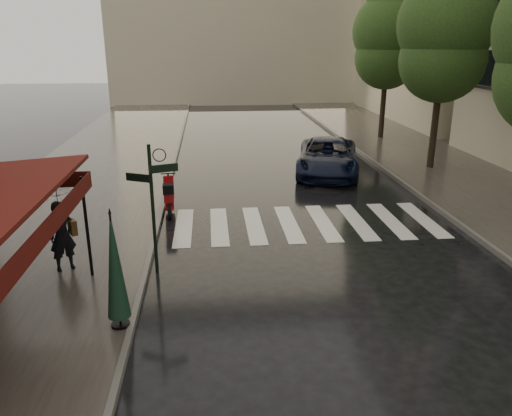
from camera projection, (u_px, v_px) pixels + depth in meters
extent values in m
plane|color=black|center=(208.00, 341.00, 9.18)|extent=(120.00, 120.00, 0.00)
cube|color=#38332D|center=(95.00, 176.00, 20.08)|extent=(6.00, 60.00, 0.12)
cube|color=#38332D|center=(446.00, 168.00, 21.40)|extent=(5.50, 60.00, 0.12)
cube|color=#595651|center=(171.00, 174.00, 20.35)|extent=(0.12, 60.00, 0.16)
cube|color=#595651|center=(383.00, 169.00, 21.15)|extent=(0.12, 60.00, 0.16)
cube|color=silver|center=(184.00, 227.00, 14.78)|extent=(0.50, 3.20, 0.01)
cube|color=silver|center=(219.00, 226.00, 14.87)|extent=(0.50, 3.20, 0.01)
cube|color=silver|center=(254.00, 225.00, 14.96)|extent=(0.50, 3.20, 0.01)
cube|color=silver|center=(289.00, 223.00, 15.06)|extent=(0.50, 3.20, 0.01)
cube|color=silver|center=(323.00, 222.00, 15.15)|extent=(0.50, 3.20, 0.01)
cube|color=silver|center=(357.00, 221.00, 15.25)|extent=(0.50, 3.20, 0.01)
cube|color=silver|center=(390.00, 220.00, 15.34)|extent=(0.50, 3.20, 0.01)
cube|color=silver|center=(423.00, 219.00, 15.44)|extent=(0.50, 3.20, 0.01)
cube|color=#4E110B|center=(41.00, 238.00, 7.73)|extent=(0.04, 7.00, 0.35)
cylinder|color=black|center=(87.00, 227.00, 11.12)|extent=(0.07, 0.07, 2.35)
cylinder|color=black|center=(153.00, 211.00, 11.41)|extent=(0.08, 0.08, 3.10)
cube|color=black|center=(164.00, 168.00, 11.12)|extent=(0.62, 0.26, 0.18)
cube|color=black|center=(138.00, 178.00, 11.13)|extent=(0.56, 0.29, 0.18)
cylinder|color=black|center=(436.00, 114.00, 20.60)|extent=(0.28, 0.28, 4.48)
sphere|color=#1C3312|center=(442.00, 60.00, 19.91)|extent=(3.40, 3.40, 3.40)
sphere|color=#1C3312|center=(446.00, 24.00, 19.48)|extent=(3.80, 3.80, 3.80)
cylinder|color=black|center=(384.00, 97.00, 27.24)|extent=(0.28, 0.28, 4.37)
sphere|color=#1C3312|center=(387.00, 57.00, 26.57)|extent=(3.40, 3.40, 3.40)
sphere|color=#1C3312|center=(389.00, 31.00, 26.14)|extent=(3.80, 3.80, 3.80)
sphere|color=#1C3312|center=(391.00, 5.00, 25.75)|extent=(2.60, 2.60, 2.60)
imported|color=black|center=(62.00, 236.00, 11.55)|extent=(0.73, 0.66, 1.67)
imported|color=black|center=(56.00, 188.00, 11.17)|extent=(1.37, 1.38, 0.91)
cube|color=#432C12|center=(72.00, 227.00, 11.64)|extent=(0.28, 0.34, 0.36)
cylinder|color=black|center=(170.00, 212.00, 15.36)|extent=(0.13, 0.50, 0.49)
cylinder|color=black|center=(170.00, 199.00, 16.56)|extent=(0.13, 0.50, 0.49)
cube|color=maroon|center=(169.00, 203.00, 15.96)|extent=(0.37, 1.34, 0.10)
cube|color=maroon|center=(169.00, 196.00, 15.62)|extent=(0.34, 0.58, 0.29)
cube|color=maroon|center=(169.00, 187.00, 16.26)|extent=(0.33, 0.14, 0.77)
cylinder|color=black|center=(168.00, 174.00, 16.22)|extent=(0.47, 0.07, 0.04)
cube|color=black|center=(168.00, 189.00, 15.16)|extent=(0.35, 0.33, 0.29)
imported|color=black|center=(328.00, 157.00, 20.49)|extent=(3.54, 5.58, 1.44)
cylinder|color=black|center=(121.00, 324.00, 9.46)|extent=(0.35, 0.35, 0.05)
cylinder|color=black|center=(115.00, 271.00, 9.10)|extent=(0.04, 0.04, 2.20)
cone|color=black|center=(115.00, 265.00, 9.06)|extent=(0.43, 0.43, 2.09)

